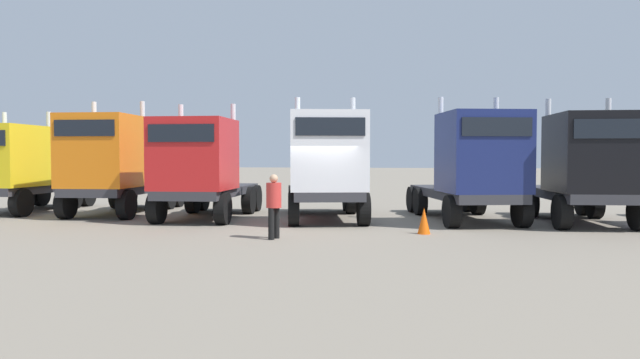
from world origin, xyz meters
name	(u,v)px	position (x,y,z in m)	size (l,w,h in m)	color
ground	(319,226)	(0.00, 0.00, 0.00)	(200.00, 200.00, 0.00)	gray
semi_truck_yellow	(13,167)	(-12.27, 1.96, 1.79)	(2.78, 5.80, 3.96)	#333338
semi_truck_orange	(111,164)	(-8.07, 1.76, 1.90)	(2.99, 6.52, 4.26)	#333338
semi_truck_red	(200,168)	(-4.27, 0.88, 1.81)	(2.87, 6.01, 4.03)	#333338
semi_truck_white	(326,166)	(0.03, 1.17, 1.87)	(3.79, 6.51, 4.20)	#333338
semi_truck_navy	(475,167)	(4.86, 1.54, 1.85)	(3.90, 6.65, 4.17)	#333338
semi_truck_black	(587,167)	(8.28, 1.48, 1.86)	(2.94, 5.91, 4.09)	#333338
visitor_with_camera	(274,202)	(-0.71, -2.98, 0.99)	(0.49, 0.49, 1.71)	black
traffic_cone_mid	(424,221)	(3.21, -1.32, 0.37)	(0.36, 0.36, 0.74)	#F2590C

